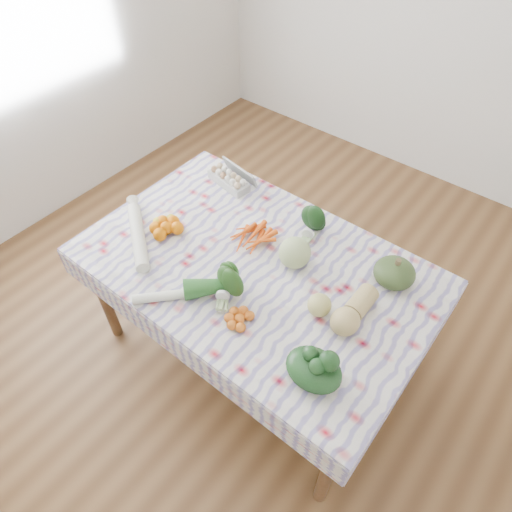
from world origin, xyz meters
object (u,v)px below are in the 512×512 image
Objects in this scene: dining_table at (256,276)px; cabbage at (295,253)px; butternut_squash at (354,309)px; grapefruit at (319,305)px; egg_carton at (229,180)px; kabocha_squash at (394,273)px.

cabbage is at bearing 39.83° from dining_table.
butternut_squash reaches higher than dining_table.
egg_carton is at bearing 154.23° from grapefruit.
egg_carton is 0.98× the size of butternut_squash.
dining_table is 8.49× the size of kabocha_squash.
kabocha_squash reaches higher than dining_table.
kabocha_squash is 0.71× the size of butternut_squash.
grapefruit is (0.39, -0.05, 0.14)m from dining_table.
butternut_squash is at bearing -97.59° from kabocha_squash.
grapefruit is at bearing -16.41° from egg_carton.
grapefruit reaches higher than egg_carton.
grapefruit reaches higher than dining_table.
kabocha_squash is at bearing 5.53° from egg_carton.
dining_table is 10.50× the size of cabbage.
cabbage is (0.14, 0.12, 0.16)m from dining_table.
cabbage is 0.57× the size of butternut_squash.
cabbage is at bearing -155.35° from kabocha_squash.
cabbage reaches higher than grapefruit.
kabocha_squash reaches higher than grapefruit.
cabbage is 0.39m from butternut_squash.
cabbage reaches higher than kabocha_squash.
butternut_squash is 0.15m from grapefruit.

